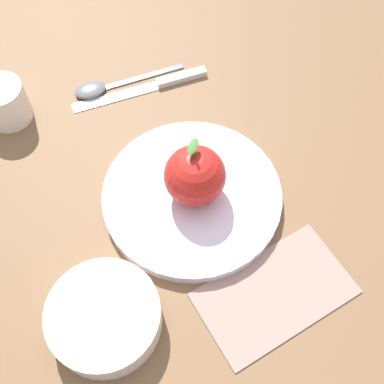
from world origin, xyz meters
name	(u,v)px	position (x,y,z in m)	size (l,w,h in m)	color
ground_plane	(174,173)	(0.00, 0.00, 0.00)	(2.40, 2.40, 0.00)	brown
dinner_plate	(192,196)	(-0.05, -0.01, 0.01)	(0.24, 0.24, 0.02)	silver
apple	(195,176)	(-0.05, -0.02, 0.06)	(0.08, 0.08, 0.09)	#B21E19
side_bowl	(104,316)	(-0.19, 0.12, 0.02)	(0.13, 0.13, 0.04)	silver
cup	(4,101)	(0.15, 0.22, 0.03)	(0.07, 0.07, 0.06)	silver
knife	(153,85)	(0.16, 0.00, 0.00)	(0.04, 0.22, 0.01)	silver
spoon	(103,87)	(0.18, 0.07, 0.01)	(0.05, 0.18, 0.01)	#59595E
linen_napkin	(275,293)	(-0.20, -0.08, 0.00)	(0.11, 0.19, 0.00)	gray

